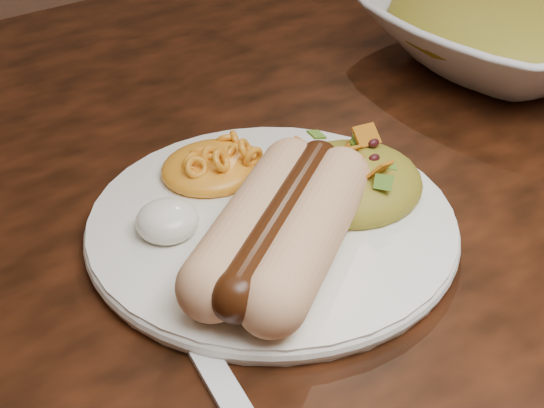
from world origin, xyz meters
TOP-DOWN VIEW (x-y plane):
  - table at (0.00, 0.00)m, footprint 1.60×0.90m
  - plate at (-0.09, -0.04)m, footprint 0.32×0.32m
  - hotdog at (-0.11, -0.07)m, footprint 0.14×0.14m
  - mac_and_cheese at (-0.09, 0.03)m, footprint 0.10×0.10m
  - sour_cream at (-0.15, -0.01)m, footprint 0.04×0.04m
  - taco_salad at (-0.03, -0.04)m, footprint 0.10×0.10m
  - fork at (-0.19, -0.11)m, footprint 0.05×0.15m
  - serving_bowl at (0.25, 0.04)m, footprint 0.27×0.27m
  - bowl_filling at (0.25, 0.04)m, footprint 0.30×0.30m

SIDE VIEW (x-z plane):
  - table at x=0.00m, z-range 0.28..1.03m
  - fork at x=-0.19m, z-range 0.75..0.75m
  - plate at x=-0.09m, z-range 0.75..0.76m
  - sour_cream at x=-0.15m, z-range 0.76..0.79m
  - mac_and_cheese at x=-0.09m, z-range 0.76..0.79m
  - taco_salad at x=-0.03m, z-range 0.76..0.80m
  - serving_bowl at x=0.25m, z-range 0.75..0.81m
  - hotdog at x=-0.11m, z-range 0.76..0.80m
  - bowl_filling at x=0.25m, z-range 0.77..0.83m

